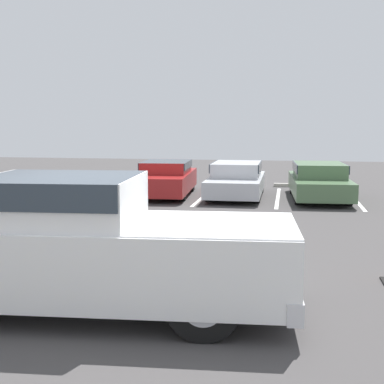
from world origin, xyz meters
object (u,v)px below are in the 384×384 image
at_px(parked_sedan_a, 166,177).
at_px(parked_sedan_b, 237,179).
at_px(wheel_stop_curb, 298,185).
at_px(parked_sedan_c, 319,180).
at_px(pickup_truck, 83,245).

distance_m(parked_sedan_a, parked_sedan_b, 2.52).
xyz_separation_m(parked_sedan_a, parked_sedan_b, (2.52, 0.09, -0.01)).
bearing_deg(parked_sedan_b, wheel_stop_curb, 145.43).
bearing_deg(wheel_stop_curb, parked_sedan_c, -79.13).
distance_m(parked_sedan_c, wheel_stop_curb, 3.40).
distance_m(pickup_truck, wheel_stop_curb, 15.46).
bearing_deg(pickup_truck, parked_sedan_c, 67.79).
relative_size(pickup_truck, parked_sedan_b, 1.35).
height_order(pickup_truck, parked_sedan_c, pickup_truck).
distance_m(pickup_truck, parked_sedan_a, 11.89).
xyz_separation_m(parked_sedan_a, parked_sedan_c, (5.36, 0.02, 0.00)).
distance_m(parked_sedan_b, parked_sedan_c, 2.84).
height_order(parked_sedan_a, parked_sedan_b, parked_sedan_a).
relative_size(parked_sedan_a, parked_sedan_c, 0.97).
bearing_deg(pickup_truck, wheel_stop_curb, 73.78).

